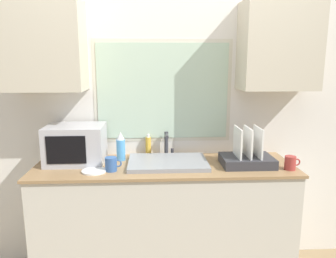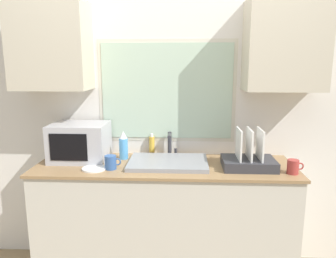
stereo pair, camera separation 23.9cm
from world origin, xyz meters
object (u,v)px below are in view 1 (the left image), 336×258
Objects in this scene: dish_rack at (247,157)px; spray_bottle at (121,147)px; microwave at (76,144)px; faucet at (167,142)px; mug_near_sink at (111,164)px; soap_bottle at (148,146)px.

dish_rack reaches higher than spray_bottle.
dish_rack is (1.29, -0.14, -0.08)m from microwave.
faucet is 0.55m from mug_near_sink.
dish_rack is at bearing 4.35° from mug_near_sink.
mug_near_sink is at bearing -139.40° from faucet.
soap_bottle is (-0.74, 0.31, 0.02)m from dish_rack.
dish_rack reaches higher than faucet.
faucet is 1.68× the size of mug_near_sink.
microwave is 1.14× the size of dish_rack.
spray_bottle is 0.25m from soap_bottle.
soap_bottle is (-0.15, 0.03, -0.03)m from faucet.
spray_bottle is 1.25× the size of soap_bottle.
spray_bottle is at bearing -149.79° from soap_bottle.
dish_rack is at bearing -10.95° from spray_bottle.
microwave is (-0.70, -0.14, 0.03)m from faucet.
microwave is 0.34m from spray_bottle.
microwave reaches higher than faucet.
faucet reaches higher than soap_bottle.
mug_near_sink is (-0.26, -0.39, -0.03)m from soap_bottle.
soap_bottle is at bearing 55.97° from mug_near_sink.
microwave is 2.40× the size of soap_bottle.
faucet is at bearing 154.51° from dish_rack.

